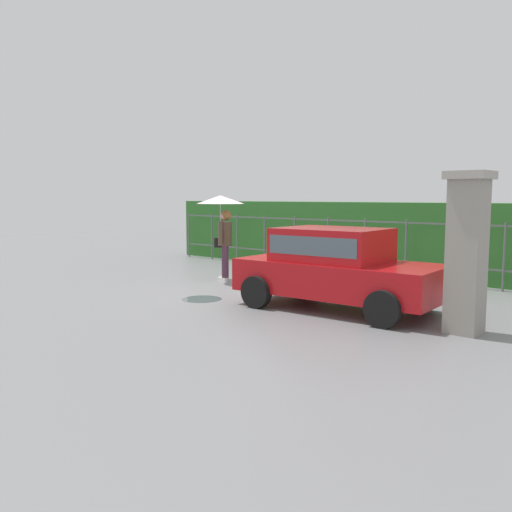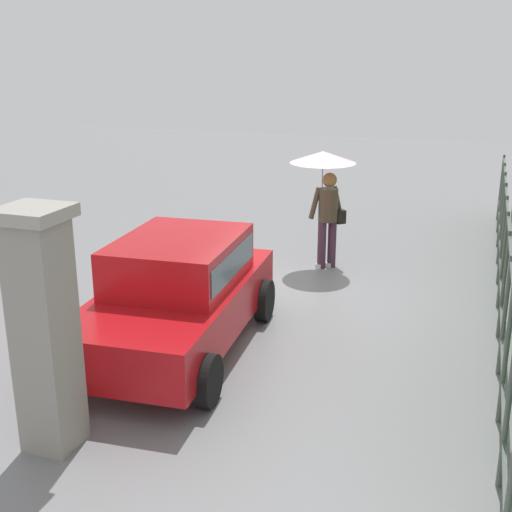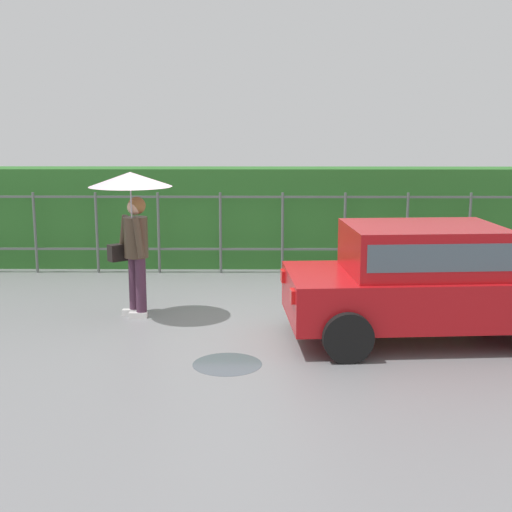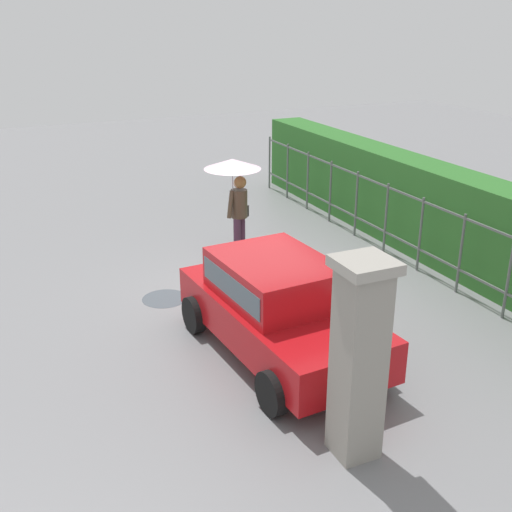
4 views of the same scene
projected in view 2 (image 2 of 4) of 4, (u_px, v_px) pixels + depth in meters
The scene contains 6 objects.
ground_plane at pixel (282, 290), 10.78m from camera, with size 40.00×40.00×0.00m, color slate.
car at pixel (178, 290), 8.46m from camera, with size 3.84×2.08×1.48m.
pedestrian at pixel (325, 178), 11.46m from camera, with size 1.15×1.15×2.08m.
gate_pillar at pixel (45, 329), 6.20m from camera, with size 0.60×0.60×2.42m.
fence_section at pixel (503, 255), 9.81m from camera, with size 11.48×0.05×1.50m.
puddle_near at pixel (190, 279), 11.28m from camera, with size 0.81×0.81×0.00m, color #4C545B.
Camera 2 is at (9.70, 2.93, 3.75)m, focal length 46.28 mm.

